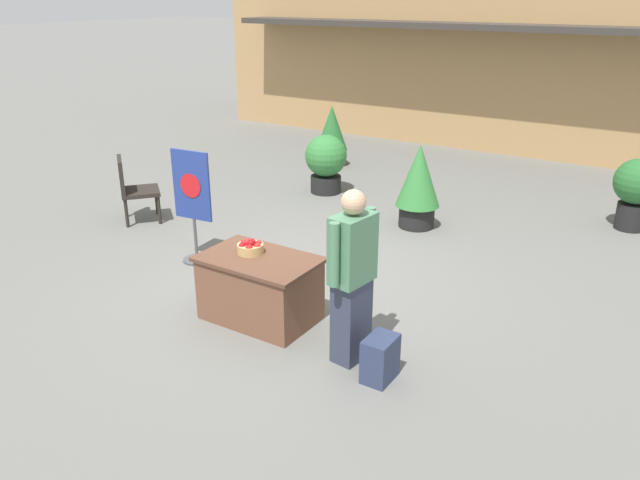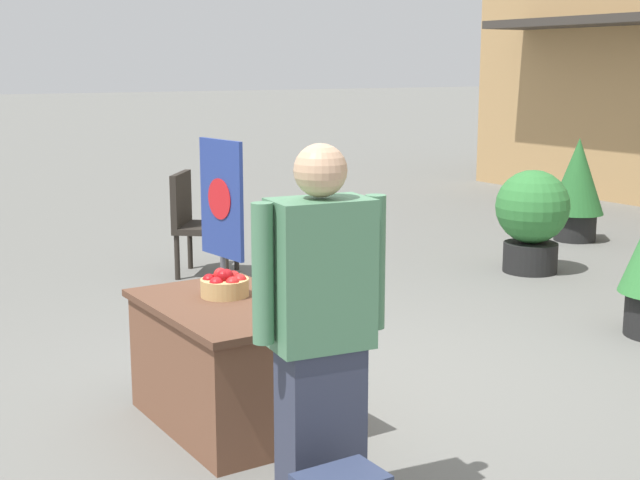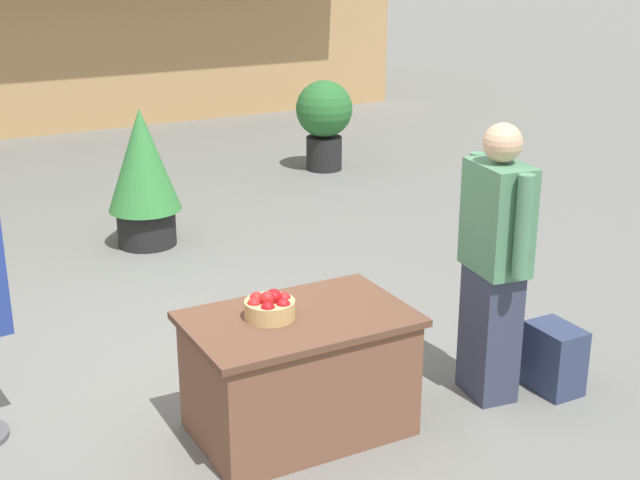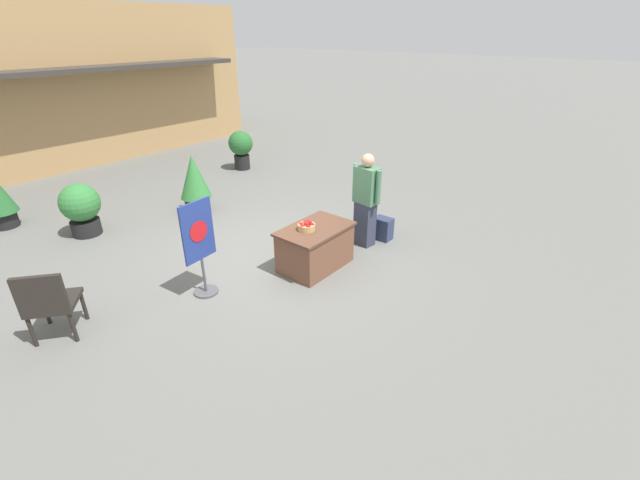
{
  "view_description": "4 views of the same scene",
  "coord_description": "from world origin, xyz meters",
  "px_view_note": "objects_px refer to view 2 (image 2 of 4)",
  "views": [
    {
      "loc": [
        3.97,
        -5.44,
        3.26
      ],
      "look_at": [
        0.72,
        -0.36,
        0.85
      ],
      "focal_mm": 35.0,
      "sensor_mm": 36.0,
      "label": 1
    },
    {
      "loc": [
        4.54,
        -2.94,
        2.0
      ],
      "look_at": [
        0.39,
        -0.3,
        1.03
      ],
      "focal_mm": 50.0,
      "sensor_mm": 36.0,
      "label": 2
    },
    {
      "loc": [
        -1.74,
        -4.77,
        2.69
      ],
      "look_at": [
        0.82,
        -0.02,
        0.81
      ],
      "focal_mm": 50.0,
      "sensor_mm": 36.0,
      "label": 3
    },
    {
      "loc": [
        -4.48,
        -4.77,
        3.58
      ],
      "look_at": [
        0.36,
        -0.84,
        0.46
      ],
      "focal_mm": 24.0,
      "sensor_mm": 36.0,
      "label": 4
    }
  ],
  "objects_px": {
    "display_table": "(230,364)",
    "potted_plant_near_right": "(577,185)",
    "patio_chair": "(196,218)",
    "poster_board": "(222,229)",
    "apple_basket": "(225,284)",
    "person_visitor": "(320,336)",
    "potted_plant_near_left": "(532,216)"
  },
  "relations": [
    {
      "from": "display_table",
      "to": "potted_plant_near_right",
      "type": "height_order",
      "value": "potted_plant_near_right"
    },
    {
      "from": "patio_chair",
      "to": "poster_board",
      "type": "bearing_deg",
      "value": -69.58
    },
    {
      "from": "apple_basket",
      "to": "person_visitor",
      "type": "distance_m",
      "value": 1.37
    },
    {
      "from": "apple_basket",
      "to": "potted_plant_near_right",
      "type": "relative_size",
      "value": 0.23
    },
    {
      "from": "patio_chair",
      "to": "potted_plant_near_right",
      "type": "xyz_separation_m",
      "value": [
        0.79,
        4.41,
        0.1
      ]
    },
    {
      "from": "patio_chair",
      "to": "potted_plant_near_right",
      "type": "height_order",
      "value": "potted_plant_near_right"
    },
    {
      "from": "person_visitor",
      "to": "potted_plant_near_right",
      "type": "relative_size",
      "value": 1.42
    },
    {
      "from": "poster_board",
      "to": "patio_chair",
      "type": "height_order",
      "value": "poster_board"
    },
    {
      "from": "apple_basket",
      "to": "potted_plant_near_left",
      "type": "relative_size",
      "value": 0.27
    },
    {
      "from": "person_visitor",
      "to": "potted_plant_near_left",
      "type": "xyz_separation_m",
      "value": [
        -3.01,
        4.36,
        -0.3
      ]
    },
    {
      "from": "person_visitor",
      "to": "patio_chair",
      "type": "xyz_separation_m",
      "value": [
        -4.66,
        1.55,
        -0.31
      ]
    },
    {
      "from": "display_table",
      "to": "potted_plant_near_left",
      "type": "relative_size",
      "value": 1.22
    },
    {
      "from": "apple_basket",
      "to": "person_visitor",
      "type": "bearing_deg",
      "value": -9.02
    },
    {
      "from": "person_visitor",
      "to": "potted_plant_near_left",
      "type": "distance_m",
      "value": 5.3
    },
    {
      "from": "display_table",
      "to": "potted_plant_near_left",
      "type": "bearing_deg",
      "value": 113.34
    },
    {
      "from": "poster_board",
      "to": "potted_plant_near_right",
      "type": "height_order",
      "value": "poster_board"
    },
    {
      "from": "potted_plant_near_right",
      "to": "potted_plant_near_left",
      "type": "bearing_deg",
      "value": -61.61
    },
    {
      "from": "apple_basket",
      "to": "poster_board",
      "type": "distance_m",
      "value": 1.66
    },
    {
      "from": "person_visitor",
      "to": "potted_plant_near_left",
      "type": "height_order",
      "value": "person_visitor"
    },
    {
      "from": "person_visitor",
      "to": "potted_plant_near_right",
      "type": "bearing_deg",
      "value": -49.16
    },
    {
      "from": "apple_basket",
      "to": "patio_chair",
      "type": "relative_size",
      "value": 0.28
    },
    {
      "from": "apple_basket",
      "to": "patio_chair",
      "type": "height_order",
      "value": "patio_chair"
    },
    {
      "from": "potted_plant_near_right",
      "to": "patio_chair",
      "type": "bearing_deg",
      "value": -100.15
    },
    {
      "from": "patio_chair",
      "to": "potted_plant_near_left",
      "type": "distance_m",
      "value": 3.26
    },
    {
      "from": "display_table",
      "to": "apple_basket",
      "type": "height_order",
      "value": "apple_basket"
    },
    {
      "from": "apple_basket",
      "to": "poster_board",
      "type": "xyz_separation_m",
      "value": [
        -1.49,
        0.72,
        0.02
      ]
    },
    {
      "from": "potted_plant_near_left",
      "to": "patio_chair",
      "type": "bearing_deg",
      "value": -120.56
    },
    {
      "from": "display_table",
      "to": "potted_plant_near_right",
      "type": "xyz_separation_m",
      "value": [
        -2.68,
        5.8,
        0.29
      ]
    },
    {
      "from": "display_table",
      "to": "patio_chair",
      "type": "xyz_separation_m",
      "value": [
        -3.46,
        1.39,
        0.2
      ]
    },
    {
      "from": "person_visitor",
      "to": "poster_board",
      "type": "height_order",
      "value": "person_visitor"
    },
    {
      "from": "display_table",
      "to": "potted_plant_near_right",
      "type": "bearing_deg",
      "value": 114.78
    },
    {
      "from": "patio_chair",
      "to": "potted_plant_near_right",
      "type": "relative_size",
      "value": 0.83
    }
  ]
}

